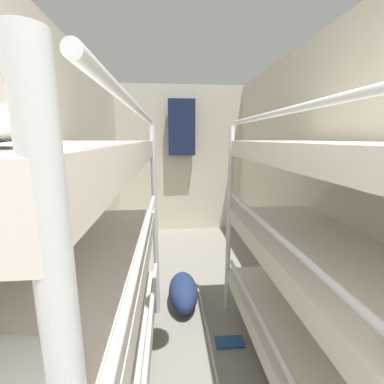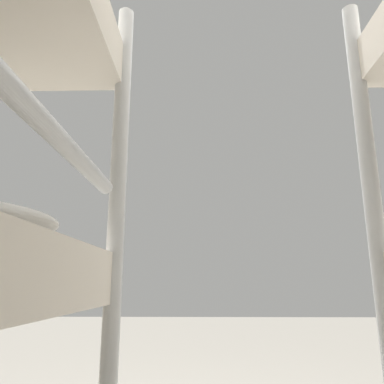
{
  "view_description": "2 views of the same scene",
  "coord_description": "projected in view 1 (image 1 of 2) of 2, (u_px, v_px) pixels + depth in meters",
  "views": [
    {
      "loc": [
        -0.2,
        0.3,
        1.62
      ],
      "look_at": [
        0.01,
        2.63,
        1.14
      ],
      "focal_mm": 24.0,
      "sensor_mm": 36.0,
      "label": 1
    },
    {
      "loc": [
        0.12,
        1.52,
        0.94
      ],
      "look_at": [
        0.14,
        0.46,
        1.2
      ],
      "focal_mm": 35.0,
      "sensor_mm": 36.0,
      "label": 2
    }
  ],
  "objects": [
    {
      "name": "hanging_coat",
      "position": [
        182.0,
        128.0,
        4.22
      ],
      "size": [
        0.44,
        0.12,
        0.9
      ],
      "color": "#192347"
    },
    {
      "name": "bunk_stack_left_near",
      "position": [
        67.0,
        281.0,
        1.21
      ],
      "size": [
        0.76,
        1.94,
        1.76
      ],
      "color": "silver",
      "rests_on": "ground_plane"
    },
    {
      "name": "duffel_bag",
      "position": [
        183.0,
        292.0,
        2.53
      ],
      "size": [
        0.28,
        0.58,
        0.28
      ],
      "color": "navy",
      "rests_on": "ground_plane"
    },
    {
      "name": "bunk_stack_right_near",
      "position": [
        343.0,
        268.0,
        1.33
      ],
      "size": [
        0.76,
        1.94,
        1.76
      ],
      "color": "silver",
      "rests_on": "ground_plane"
    },
    {
      "name": "wall_left",
      "position": [
        56.0,
        187.0,
        2.03
      ],
      "size": [
        0.06,
        4.88,
        2.5
      ],
      "color": "beige",
      "rests_on": "ground_plane"
    },
    {
      "name": "wall_right",
      "position": [
        319.0,
        183.0,
        2.22
      ],
      "size": [
        0.06,
        4.88,
        2.5
      ],
      "color": "beige",
      "rests_on": "ground_plane"
    },
    {
      "name": "wall_back",
      "position": [
        180.0,
        160.0,
        4.47
      ],
      "size": [
        2.26,
        0.06,
        2.5
      ],
      "color": "beige",
      "rests_on": "ground_plane"
    },
    {
      "name": "floor_book",
      "position": [
        229.0,
        342.0,
        2.07
      ],
      "size": [
        0.23,
        0.12,
        0.02
      ],
      "color": "navy",
      "rests_on": "ground_plane"
    }
  ]
}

